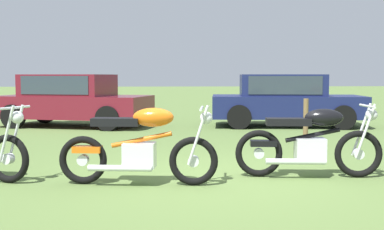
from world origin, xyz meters
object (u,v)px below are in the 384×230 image
motorcycle_black (311,142)px  fence_post_wooden (306,122)px  car_burgundy (72,98)px  motorcycle_orange (140,147)px  car_navy (284,98)px

motorcycle_black → fence_post_wooden: (0.87, 3.09, -0.01)m
car_burgundy → motorcycle_orange: bearing=-57.1°
motorcycle_orange → car_burgundy: bearing=113.2°
motorcycle_black → fence_post_wooden: size_ratio=2.13×
motorcycle_orange → fence_post_wooden: 4.67m
car_navy → car_burgundy: bearing=-176.3°
motorcycle_orange → car_navy: 8.07m
motorcycle_orange → fence_post_wooden: size_ratio=2.17×
fence_post_wooden → car_navy: bearing=81.9°
motorcycle_orange → fence_post_wooden: (3.18, 3.41, -0.02)m
motorcycle_black → fence_post_wooden: bearing=80.7°
car_burgundy → fence_post_wooden: (5.32, -4.11, -0.33)m
motorcycle_black → car_burgundy: car_burgundy is taller
car_burgundy → fence_post_wooden: bearing=-20.7°
car_burgundy → car_navy: same height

